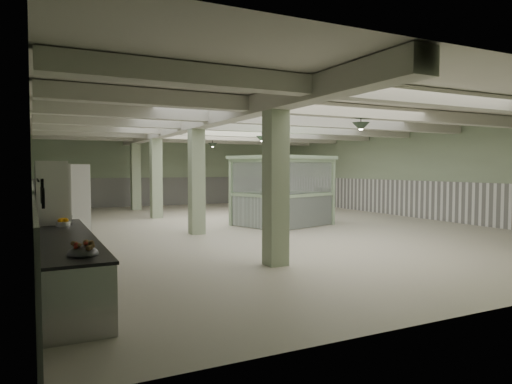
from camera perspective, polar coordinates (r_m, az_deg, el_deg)
name	(u,v)px	position (r m, az deg, el deg)	size (l,w,h in m)	color
floor	(256,226)	(15.97, -0.03, -4.21)	(20.00, 20.00, 0.00)	beige
ceiling	(256,122)	(15.93, -0.03, 8.75)	(14.00, 20.00, 0.02)	silver
wall_back	(175,172)	(25.21, -10.14, 2.49)	(14.00, 0.02, 3.60)	#98AD8B
wall_left	(31,175)	(14.22, -26.26, 1.86)	(0.02, 20.00, 3.60)	#98AD8B
wall_right	(407,173)	(19.96, 18.32, 2.26)	(0.02, 20.00, 3.60)	#98AD8B
wainscot_left	(33,213)	(14.27, -26.06, -2.35)	(0.05, 19.90, 1.50)	white
wainscot_right	(406,198)	(19.98, 18.22, -0.75)	(0.05, 19.90, 1.50)	white
wainscot_back	(175,191)	(25.21, -10.10, 0.10)	(13.90, 0.05, 1.50)	white
girder	(186,125)	(14.97, -8.73, 8.23)	(0.45, 19.90, 0.40)	beige
beam_a	(423,97)	(9.81, 20.13, 11.11)	(13.90, 0.35, 0.32)	beige
beam_b	(345,111)	(11.66, 11.07, 9.91)	(13.90, 0.35, 0.32)	beige
beam_c	(293,120)	(13.72, 4.65, 8.91)	(13.90, 0.35, 0.32)	beige
beam_d	(256,127)	(15.91, -0.03, 8.10)	(13.90, 0.35, 0.32)	beige
beam_e	(228,132)	(18.18, -3.55, 7.46)	(13.90, 0.35, 0.32)	beige
beam_f	(206,136)	(20.50, -6.27, 6.94)	(13.90, 0.35, 0.32)	beige
beam_g	(189,139)	(22.86, -8.42, 6.52)	(13.90, 0.35, 0.32)	beige
column_a	(276,178)	(9.37, 2.48, 1.74)	(0.42, 0.42, 3.60)	#A3B592
column_b	(197,175)	(13.96, -7.44, 2.13)	(0.42, 0.42, 3.60)	#A3B592
column_c	(156,173)	(18.76, -12.38, 2.30)	(0.42, 0.42, 3.60)	#A3B592
column_d	(136,172)	(22.67, -14.81, 2.38)	(0.42, 0.42, 3.60)	#A3B592
hook_rail	(38,180)	(6.62, -25.61, 1.36)	(0.02, 0.02, 1.20)	black
pendant_front	(361,127)	(11.93, 12.98, 7.95)	(0.44, 0.44, 0.22)	#2E3D2E
pendant_mid	(262,139)	(16.55, 0.76, 6.62)	(0.44, 0.44, 0.22)	#2E3D2E
pendant_back	(213,145)	(21.12, -5.45, 5.82)	(0.44, 0.44, 0.22)	#2E3D2E
prep_counter	(65,263)	(8.14, -22.73, -8.18)	(0.88, 5.02, 0.91)	#B4B4B8
pitcher_near	(68,216)	(10.04, -22.49, -2.76)	(0.19, 0.21, 0.27)	#B4B4B8
pitcher_far	(53,218)	(9.65, -24.03, -2.95)	(0.20, 0.23, 0.30)	#B4B4B8
veg_colander	(83,249)	(6.16, -20.85, -6.71)	(0.38, 0.38, 0.17)	#3D3D42
orange_bowl	(63,225)	(9.32, -22.97, -3.76)	(0.26, 0.26, 0.09)	#B2B2B7
skillet_near	(43,198)	(6.26, -25.07, -0.72)	(0.26, 0.26, 0.03)	black
skillet_far	(42,195)	(7.03, -25.21, -0.35)	(0.24, 0.24, 0.03)	black
walkin_cooler	(52,213)	(10.65, -24.12, -2.43)	(1.07, 2.28, 2.09)	silver
guard_booth	(282,178)	(16.03, 3.32, 1.79)	(3.67, 3.38, 2.43)	#A5C19B
filing_cabinet	(323,204)	(17.24, 8.35, -1.55)	(0.42, 0.60, 1.29)	#535546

